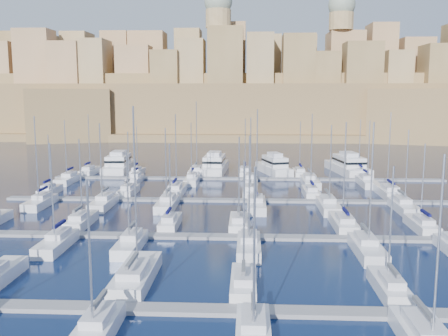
# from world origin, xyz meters

# --- Properties ---
(ground) EXTENTS (600.00, 600.00, 0.00)m
(ground) POSITION_xyz_m (0.00, 0.00, 0.00)
(ground) COLOR black
(ground) RESTS_ON ground
(pontoon_near) EXTENTS (84.00, 2.00, 0.40)m
(pontoon_near) POSITION_xyz_m (0.00, -34.00, 0.20)
(pontoon_near) COLOR slate
(pontoon_near) RESTS_ON ground
(pontoon_mid_near) EXTENTS (84.00, 2.00, 0.40)m
(pontoon_mid_near) POSITION_xyz_m (0.00, -12.00, 0.20)
(pontoon_mid_near) COLOR slate
(pontoon_mid_near) RESTS_ON ground
(pontoon_mid_far) EXTENTS (84.00, 2.00, 0.40)m
(pontoon_mid_far) POSITION_xyz_m (0.00, 10.00, 0.20)
(pontoon_mid_far) COLOR slate
(pontoon_mid_far) RESTS_ON ground
(pontoon_far) EXTENTS (84.00, 2.00, 0.40)m
(pontoon_far) POSITION_xyz_m (0.00, 32.00, 0.20)
(pontoon_far) COLOR slate
(pontoon_far) RESTS_ON ground
(sailboat_2) EXTENTS (3.28, 10.93, 17.71)m
(sailboat_2) POSITION_xyz_m (-10.83, -27.66, 0.79)
(sailboat_2) COLOR silver
(sailboat_2) RESTS_ON ground
(sailboat_3) EXTENTS (2.42, 8.05, 12.75)m
(sailboat_3) POSITION_xyz_m (-0.18, -29.08, 0.73)
(sailboat_3) COLOR silver
(sailboat_3) RESTS_ON ground
(sailboat_4) EXTENTS (2.38, 7.93, 12.32)m
(sailboat_4) POSITION_xyz_m (13.48, -29.14, 0.72)
(sailboat_4) COLOR silver
(sailboat_4) RESTS_ON ground
(sailboat_8) EXTENTS (2.62, 8.73, 12.88)m
(sailboat_8) POSITION_xyz_m (-11.34, -39.25, 0.73)
(sailboat_8) COLOR silver
(sailboat_8) RESTS_ON ground
(sailboat_9) EXTENTS (2.62, 8.74, 13.86)m
(sailboat_9) POSITION_xyz_m (0.66, -39.26, 0.74)
(sailboat_9) COLOR silver
(sailboat_9) RESTS_ON ground
(sailboat_13) EXTENTS (2.55, 8.51, 12.59)m
(sailboat_13) POSITION_xyz_m (-23.37, -6.85, 0.73)
(sailboat_13) COLOR silver
(sailboat_13) RESTS_ON ground
(sailboat_14) EXTENTS (2.35, 7.83, 12.01)m
(sailboat_14) POSITION_xyz_m (-10.65, -7.19, 0.72)
(sailboat_14) COLOR silver
(sailboat_14) RESTS_ON ground
(sailboat_15) EXTENTS (2.53, 8.45, 12.98)m
(sailboat_15) POSITION_xyz_m (-1.06, -6.89, 0.73)
(sailboat_15) COLOR silver
(sailboat_15) RESTS_ON ground
(sailboat_16) EXTENTS (2.81, 9.37, 15.01)m
(sailboat_16) POSITION_xyz_m (13.45, -6.43, 0.75)
(sailboat_16) COLOR silver
(sailboat_16) RESTS_ON ground
(sailboat_17) EXTENTS (2.55, 8.51, 12.17)m
(sailboat_17) POSITION_xyz_m (24.00, -6.85, 0.72)
(sailboat_17) COLOR silver
(sailboat_17) RESTS_ON ground
(sailboat_19) EXTENTS (2.66, 8.88, 13.18)m
(sailboat_19) POSITION_xyz_m (-22.84, -17.33, 0.73)
(sailboat_19) COLOR silver
(sailboat_19) RESTS_ON ground
(sailboat_20) EXTENTS (2.62, 8.74, 12.47)m
(sailboat_20) POSITION_xyz_m (-13.86, -17.26, 0.73)
(sailboat_20) COLOR silver
(sailboat_20) RESTS_ON ground
(sailboat_21) EXTENTS (2.74, 9.12, 14.16)m
(sailboat_21) POSITION_xyz_m (0.33, -17.45, 0.74)
(sailboat_21) COLOR silver
(sailboat_21) RESTS_ON ground
(sailboat_22) EXTENTS (2.86, 9.53, 15.73)m
(sailboat_22) POSITION_xyz_m (14.10, -17.65, 0.76)
(sailboat_22) COLOR silver
(sailboat_22) RESTS_ON ground
(sailboat_24) EXTENTS (2.23, 7.44, 11.32)m
(sailboat_24) POSITION_xyz_m (-36.51, 14.62, 0.71)
(sailboat_24) COLOR silver
(sailboat_24) RESTS_ON ground
(sailboat_25) EXTENTS (2.48, 8.25, 11.92)m
(sailboat_25) POSITION_xyz_m (-21.82, 15.02, 0.72)
(sailboat_25) COLOR silver
(sailboat_25) RESTS_ON ground
(sailboat_26) EXTENTS (2.98, 9.94, 15.07)m
(sailboat_26) POSITION_xyz_m (-13.15, 15.85, 0.76)
(sailboat_26) COLOR silver
(sailboat_26) RESTS_ON ground
(sailboat_27) EXTENTS (2.72, 9.06, 14.52)m
(sailboat_27) POSITION_xyz_m (0.61, 15.42, 0.75)
(sailboat_27) COLOR silver
(sailboat_27) RESTS_ON ground
(sailboat_28) EXTENTS (2.55, 8.50, 13.07)m
(sailboat_28) POSITION_xyz_m (11.62, 15.14, 0.73)
(sailboat_28) COLOR silver
(sailboat_28) RESTS_ON ground
(sailboat_29) EXTENTS (3.22, 10.72, 15.48)m
(sailboat_29) POSITION_xyz_m (25.76, 16.23, 0.77)
(sailboat_29) COLOR silver
(sailboat_29) RESTS_ON ground
(sailboat_30) EXTENTS (2.70, 9.01, 15.24)m
(sailboat_30) POSITION_xyz_m (-34.08, 4.61, 0.75)
(sailboat_30) COLOR silver
(sailboat_30) RESTS_ON ground
(sailboat_31) EXTENTS (2.74, 9.14, 14.12)m
(sailboat_31) POSITION_xyz_m (-23.51, 4.54, 0.74)
(sailboat_31) COLOR silver
(sailboat_31) RESTS_ON ground
(sailboat_32) EXTENTS (2.83, 9.42, 13.40)m
(sailboat_32) POSITION_xyz_m (-12.94, 4.41, 0.74)
(sailboat_32) COLOR silver
(sailboat_32) RESTS_ON ground
(sailboat_33) EXTENTS (2.90, 9.68, 16.38)m
(sailboat_33) POSITION_xyz_m (1.57, 4.28, 0.77)
(sailboat_33) COLOR silver
(sailboat_33) RESTS_ON ground
(sailboat_34) EXTENTS (2.92, 9.72, 13.99)m
(sailboat_34) POSITION_xyz_m (13.07, 4.26, 0.75)
(sailboat_34) COLOR silver
(sailboat_34) RESTS_ON ground
(sailboat_35) EXTENTS (2.78, 9.27, 13.30)m
(sailboat_35) POSITION_xyz_m (24.96, 4.48, 0.74)
(sailboat_35) COLOR silver
(sailboat_35) RESTS_ON ground
(sailboat_36) EXTENTS (2.61, 8.70, 14.03)m
(sailboat_36) POSITION_xyz_m (-36.27, 37.24, 0.74)
(sailboat_36) COLOR silver
(sailboat_36) RESTS_ON ground
(sailboat_37) EXTENTS (2.28, 7.58, 11.62)m
(sailboat_37) POSITION_xyz_m (-25.07, 36.69, 0.71)
(sailboat_37) COLOR silver
(sailboat_37) RESTS_ON ground
(sailboat_38) EXTENTS (3.03, 10.10, 16.96)m
(sailboat_38) POSITION_xyz_m (-11.62, 37.93, 0.78)
(sailboat_38) COLOR silver
(sailboat_38) RESTS_ON ground
(sailboat_39) EXTENTS (2.85, 9.49, 13.05)m
(sailboat_39) POSITION_xyz_m (-0.50, 37.62, 0.74)
(sailboat_39) COLOR silver
(sailboat_39) RESTS_ON ground
(sailboat_40) EXTENTS (2.52, 8.41, 12.59)m
(sailboat_40) POSITION_xyz_m (11.80, 37.10, 0.73)
(sailboat_40) COLOR silver
(sailboat_40) RESTS_ON ground
(sailboat_41) EXTENTS (2.43, 8.09, 13.06)m
(sailboat_41) POSITION_xyz_m (24.99, 36.94, 0.73)
(sailboat_41) COLOR silver
(sailboat_41) RESTS_ON ground
(sailboat_42) EXTENTS (2.78, 9.27, 13.36)m
(sailboat_42) POSITION_xyz_m (-37.38, 26.48, 0.74)
(sailboat_42) COLOR silver
(sailboat_42) RESTS_ON ground
(sailboat_43) EXTENTS (2.35, 7.84, 13.01)m
(sailboat_43) POSITION_xyz_m (-23.40, 27.18, 0.73)
(sailboat_43) COLOR silver
(sailboat_43) RESTS_ON ground
(sailboat_44) EXTENTS (2.55, 8.49, 12.89)m
(sailboat_44) POSITION_xyz_m (-11.44, 26.86, 0.73)
(sailboat_44) COLOR silver
(sailboat_44) RESTS_ON ground
(sailboat_45) EXTENTS (2.80, 9.33, 12.57)m
(sailboat_45) POSITION_xyz_m (0.70, 26.45, 0.73)
(sailboat_45) COLOR silver
(sailboat_45) RESTS_ON ground
(sailboat_46) EXTENTS (3.13, 10.44, 14.81)m
(sailboat_46) POSITION_xyz_m (12.79, 25.91, 0.76)
(sailboat_46) COLOR silver
(sailboat_46) RESTS_ON ground
(sailboat_47) EXTENTS (2.86, 9.52, 13.45)m
(sailboat_47) POSITION_xyz_m (24.24, 26.36, 0.74)
(sailboat_47) COLOR silver
(sailboat_47) RESTS_ON ground
(motor_yacht_a) EXTENTS (6.23, 17.69, 5.25)m
(motor_yacht_a) POSITION_xyz_m (-30.57, 41.86, 1.73)
(motor_yacht_a) COLOR silver
(motor_yacht_a) RESTS_ON ground
(motor_yacht_b) EXTENTS (5.93, 17.17, 5.25)m
(motor_yacht_b) POSITION_xyz_m (-7.69, 41.63, 1.73)
(motor_yacht_b) COLOR silver
(motor_yacht_b) RESTS_ON ground
(motor_yacht_c) EXTENTS (8.32, 14.98, 5.25)m
(motor_yacht_c) POSITION_xyz_m (6.20, 40.41, 1.73)
(motor_yacht_c) COLOR silver
(motor_yacht_c) RESTS_ON ground
(motor_yacht_d) EXTENTS (8.14, 18.82, 5.25)m
(motor_yacht_d) POSITION_xyz_m (23.53, 42.25, 1.73)
(motor_yacht_d) COLOR silver
(motor_yacht_d) RESTS_ON ground
(fortified_city) EXTENTS (460.00, 108.95, 59.52)m
(fortified_city) POSITION_xyz_m (-0.19, 155.26, 14.74)
(fortified_city) COLOR brown
(fortified_city) RESTS_ON ground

